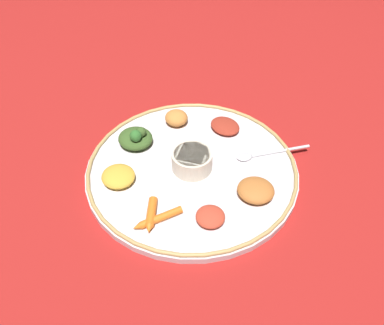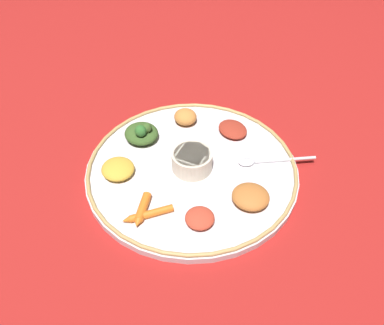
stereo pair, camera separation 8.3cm
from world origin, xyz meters
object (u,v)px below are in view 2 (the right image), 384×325
object	(u,v)px
carrot_near_spoon	(142,210)
greens_pile	(142,133)
center_bowl	(192,160)
spoon	(265,161)
carrot_outer	(148,214)

from	to	relation	value
carrot_near_spoon	greens_pile	bearing A→B (deg)	142.16
greens_pile	carrot_near_spoon	world-z (taller)	greens_pile
center_bowl	carrot_near_spoon	size ratio (longest dim) A/B	1.17
center_bowl	spoon	world-z (taller)	center_bowl
carrot_outer	greens_pile	bearing A→B (deg)	145.11
spoon	carrot_near_spoon	size ratio (longest dim) A/B	1.97
spoon	greens_pile	xyz separation A→B (m)	(-0.24, -0.14, 0.01)
carrot_near_spoon	carrot_outer	world-z (taller)	carrot_near_spoon
center_bowl	spoon	xyz separation A→B (m)	(0.09, 0.12, -0.02)
spoon	greens_pile	size ratio (longest dim) A/B	1.65
center_bowl	spoon	size ratio (longest dim) A/B	0.59
center_bowl	carrot_outer	world-z (taller)	center_bowl
carrot_near_spoon	carrot_outer	bearing A→B (deg)	8.59
greens_pile	spoon	bearing A→B (deg)	31.40
center_bowl	carrot_near_spoon	world-z (taller)	center_bowl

